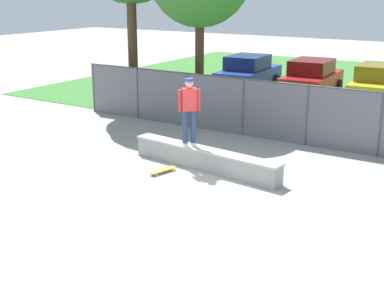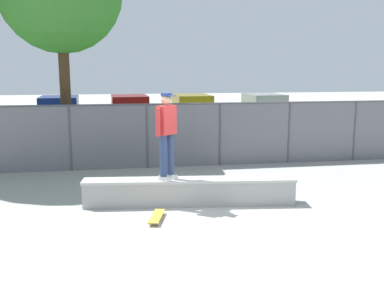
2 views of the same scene
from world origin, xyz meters
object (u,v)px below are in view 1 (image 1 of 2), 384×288
Objects in this scene: car_blue at (248,73)px; car_red at (312,78)px; skateboarder at (189,109)px; skateboard at (163,170)px; concrete_ledge at (205,159)px; car_yellow at (378,84)px.

car_red is at bearing 2.95° from car_blue.
skateboard is at bearing -109.61° from skateboarder.
concrete_ledge is 2.49× the size of skateboarder.
skateboarder reaches higher than car_yellow.
car_blue is at bearing 108.55° from skateboarder.
skateboarder is 11.15m from car_red.
car_yellow reaches higher than concrete_ledge.
skateboarder is 11.57m from car_blue.
skateboarder is at bearing -101.69° from car_yellow.
skateboarder is at bearing -179.01° from concrete_ledge.
skateboard is (-0.78, -0.84, -0.22)m from concrete_ledge.
skateboarder is 0.43× the size of car_yellow.
car_yellow is (2.30, 11.13, -0.77)m from skateboarder.
concrete_ledge is 11.72m from car_blue.
car_yellow is (2.60, 11.96, 0.77)m from skateboard.
car_yellow is at bearing 0.48° from car_red.
car_blue is 1.00× the size of car_yellow.
car_red is 1.00× the size of car_yellow.
skateboard is at bearing -132.98° from concrete_ledge.
skateboard is 0.19× the size of car_yellow.
car_blue and car_yellow have the same top height.
concrete_ledge reaches higher than skateboard.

